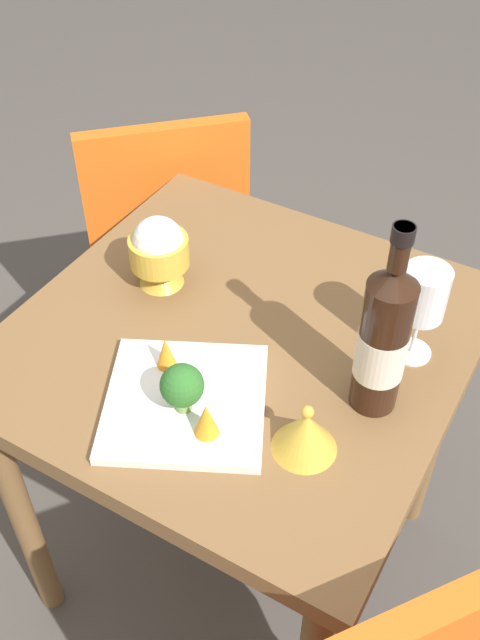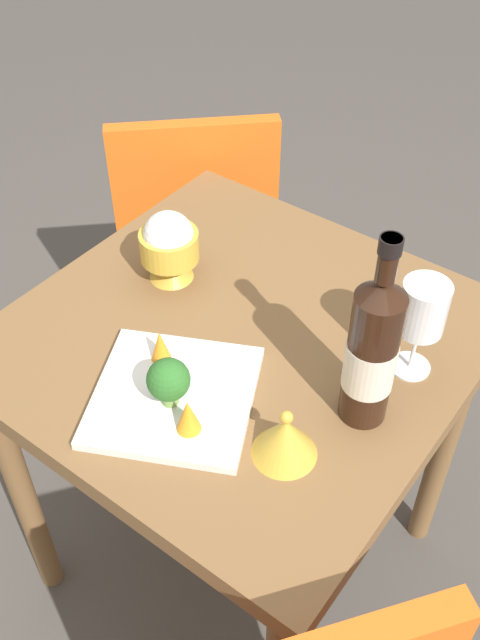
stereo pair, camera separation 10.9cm
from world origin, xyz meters
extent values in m
plane|color=#4C4742|center=(0.00, 0.00, 0.00)|extent=(8.00, 8.00, 0.00)
cube|color=brown|center=(0.00, 0.00, 0.74)|extent=(0.76, 0.76, 0.04)
cylinder|color=brown|center=(-0.32, -0.32, 0.36)|extent=(0.05, 0.05, 0.72)
cylinder|color=brown|center=(0.32, -0.32, 0.36)|extent=(0.05, 0.05, 0.72)
cylinder|color=brown|center=(0.32, 0.32, 0.36)|extent=(0.05, 0.05, 0.72)
cube|color=orange|center=(0.56, -0.53, 0.44)|extent=(0.57, 0.57, 0.02)
cube|color=orange|center=(0.43, -0.40, 0.65)|extent=(0.32, 0.31, 0.40)
cylinder|color=black|center=(0.80, -0.53, 0.21)|extent=(0.03, 0.03, 0.43)
cylinder|color=black|center=(0.56, -0.77, 0.21)|extent=(0.03, 0.03, 0.43)
cylinder|color=black|center=(0.56, -0.29, 0.21)|extent=(0.03, 0.03, 0.43)
cylinder|color=black|center=(0.32, -0.53, 0.21)|extent=(0.03, 0.03, 0.43)
cylinder|color=black|center=(-0.26, 0.03, 0.88)|extent=(0.07, 0.08, 0.24)
cone|color=black|center=(-0.26, 0.03, 1.01)|extent=(0.07, 0.08, 0.03)
cylinder|color=black|center=(-0.26, 0.03, 1.06)|extent=(0.03, 0.03, 0.07)
cylinder|color=black|center=(-0.26, 0.03, 1.08)|extent=(0.03, 0.03, 0.02)
cylinder|color=silver|center=(-0.26, 0.03, 0.86)|extent=(0.08, 0.08, 0.08)
cylinder|color=white|center=(-0.28, -0.10, 0.76)|extent=(0.07, 0.07, 0.00)
cylinder|color=white|center=(-0.28, -0.10, 0.80)|extent=(0.01, 0.01, 0.08)
cylinder|color=white|center=(-0.28, -0.10, 0.89)|extent=(0.08, 0.08, 0.09)
cone|color=gold|center=(0.20, -0.04, 0.78)|extent=(0.08, 0.08, 0.04)
cylinder|color=gold|center=(0.20, -0.04, 0.83)|extent=(0.11, 0.11, 0.05)
sphere|color=white|center=(0.20, -0.04, 0.85)|extent=(0.09, 0.09, 0.09)
cone|color=gold|center=(-0.21, 0.17, 0.79)|extent=(0.10, 0.10, 0.07)
sphere|color=gold|center=(-0.21, 0.17, 0.84)|extent=(0.02, 0.02, 0.02)
cube|color=white|center=(-0.01, 0.19, 0.76)|extent=(0.33, 0.33, 0.02)
cylinder|color=#729E4C|center=(-0.02, 0.20, 0.79)|extent=(0.03, 0.03, 0.03)
sphere|color=#2D6B28|center=(-0.02, 0.20, 0.82)|extent=(0.07, 0.07, 0.07)
cone|color=orange|center=(-0.07, 0.23, 0.80)|extent=(0.04, 0.04, 0.06)
cone|color=orange|center=(0.06, 0.14, 0.80)|extent=(0.03, 0.03, 0.06)
camera|label=1|loc=(-0.46, 0.79, 1.64)|focal=40.88mm
camera|label=2|loc=(-0.55, 0.73, 1.64)|focal=40.88mm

